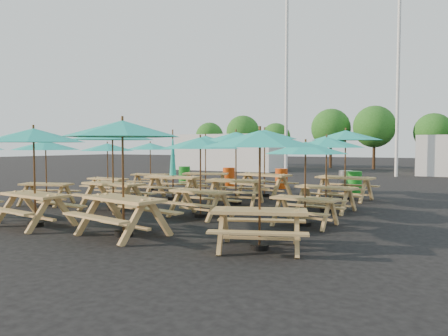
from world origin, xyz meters
The scene contains 30 objects.
ground centered at (0.00, 0.00, 0.00)m, with size 120.00×120.00×0.00m, color black.
picnic_unit_1 centered at (-4.15, -3.07, 1.85)m, with size 2.58×2.58×2.12m.
picnic_unit_2 centered at (-4.19, -0.17, 1.79)m, with size 2.13×2.13×2.04m.
picnic_unit_3 centered at (-4.15, 2.46, 1.81)m, with size 2.51×2.51×2.07m.
picnic_unit_4 centered at (-1.30, -5.81, 2.08)m, with size 2.70×2.70×2.38m.
picnic_unit_5 centered at (-1.43, -2.94, 2.17)m, with size 2.69×2.69×2.48m.
picnic_unit_6 centered at (-1.30, 0.03, 1.03)m, with size 2.09×1.86×2.51m.
picnic_unit_7 centered at (-1.56, 2.82, 2.07)m, with size 3.03×3.03×2.37m.
picnic_unit_8 centered at (1.32, -5.69, 2.19)m, with size 2.98×2.98×2.50m.
picnic_unit_9 centered at (1.54, -2.81, 1.91)m, with size 2.46×2.46×2.18m.
picnic_unit_10 centered at (1.22, 0.02, 2.11)m, with size 2.72×2.72×2.41m.
picnic_unit_11 centered at (1.24, 2.45, 2.24)m, with size 3.02×3.02×2.56m.
picnic_unit_12 centered at (4.40, -5.47, 1.97)m, with size 2.88×2.88×2.25m.
picnic_unit_13 centered at (4.43, -2.72, 1.80)m, with size 2.22×2.22×2.05m.
picnic_unit_14 centered at (4.29, -0.21, 1.94)m, with size 2.49×2.49×2.21m.
picnic_unit_15 centered at (4.22, 2.69, 2.19)m, with size 2.83×2.83×2.50m.
waste_bin_0 centered at (-4.20, 5.29, 0.45)m, with size 0.56×0.56×0.90m, color #18881F.
waste_bin_1 centered at (-1.72, 5.28, 0.45)m, with size 0.56×0.56×0.90m, color #CE420C.
waste_bin_2 centered at (0.76, 5.63, 0.45)m, with size 0.56×0.56×0.90m, color #CE420C.
waste_bin_3 centered at (3.65, 5.47, 0.45)m, with size 0.56×0.56×0.90m, color gray.
waste_bin_4 centered at (4.09, 5.12, 0.45)m, with size 0.56×0.56×0.90m, color #18881F.
mast_0 centered at (-2.00, 14.00, 6.00)m, with size 0.20×0.20×12.00m, color silver.
mast_1 centered at (4.50, 16.00, 6.00)m, with size 0.20×0.20×12.00m, color silver.
event_tent_0 centered at (-8.00, 18.00, 1.40)m, with size 8.00×4.00×2.80m, color silver.
tree_0 centered at (-14.07, 25.25, 2.83)m, with size 2.80×2.80×4.24m.
tree_1 centered at (-9.74, 23.90, 3.15)m, with size 3.11×3.11×4.72m.
tree_2 centered at (-6.39, 23.65, 2.62)m, with size 2.59×2.59×3.93m.
tree_3 centered at (-1.75, 24.72, 3.41)m, with size 3.36×3.36×5.09m.
tree_4 centered at (1.90, 24.26, 3.46)m, with size 3.41×3.41×5.17m.
tree_5 centered at (6.22, 24.67, 2.97)m, with size 2.94×2.94×4.45m.
Camera 1 is at (7.56, -12.94, 1.95)m, focal length 35.00 mm.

